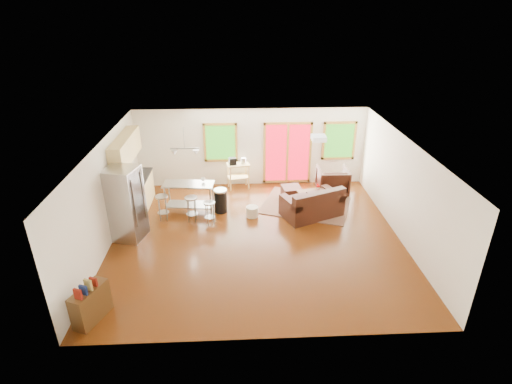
{
  "coord_description": "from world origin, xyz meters",
  "views": [
    {
      "loc": [
        -0.46,
        -8.98,
        5.63
      ],
      "look_at": [
        0.0,
        0.3,
        1.2
      ],
      "focal_mm": 28.0,
      "sensor_mm": 36.0,
      "label": 1
    }
  ],
  "objects_px": {
    "coffee_table": "(316,194)",
    "island": "(189,193)",
    "armchair": "(332,180)",
    "ottoman": "(291,192)",
    "loveseat": "(313,205)",
    "kitchen_cart": "(237,167)",
    "refrigerator": "(126,204)",
    "rug": "(306,205)"
  },
  "relations": [
    {
      "from": "rug",
      "to": "island",
      "type": "distance_m",
      "value": 3.55
    },
    {
      "from": "loveseat",
      "to": "kitchen_cart",
      "type": "xyz_separation_m",
      "value": [
        -2.14,
        2.03,
        0.39
      ]
    },
    {
      "from": "armchair",
      "to": "kitchen_cart",
      "type": "height_order",
      "value": "kitchen_cart"
    },
    {
      "from": "ottoman",
      "to": "refrigerator",
      "type": "bearing_deg",
      "value": -155.28
    },
    {
      "from": "rug",
      "to": "kitchen_cart",
      "type": "bearing_deg",
      "value": 146.61
    },
    {
      "from": "ottoman",
      "to": "kitchen_cart",
      "type": "relative_size",
      "value": 0.53
    },
    {
      "from": "rug",
      "to": "ottoman",
      "type": "xyz_separation_m",
      "value": [
        -0.38,
        0.53,
        0.18
      ]
    },
    {
      "from": "armchair",
      "to": "rug",
      "type": "bearing_deg",
      "value": 40.82
    },
    {
      "from": "coffee_table",
      "to": "island",
      "type": "height_order",
      "value": "island"
    },
    {
      "from": "kitchen_cart",
      "to": "rug",
      "type": "bearing_deg",
      "value": -33.39
    },
    {
      "from": "rug",
      "to": "refrigerator",
      "type": "distance_m",
      "value": 5.28
    },
    {
      "from": "ottoman",
      "to": "refrigerator",
      "type": "xyz_separation_m",
      "value": [
        -4.56,
        -2.1,
        0.79
      ]
    },
    {
      "from": "rug",
      "to": "coffee_table",
      "type": "distance_m",
      "value": 0.47
    },
    {
      "from": "armchair",
      "to": "refrigerator",
      "type": "bearing_deg",
      "value": 23.39
    },
    {
      "from": "refrigerator",
      "to": "ottoman",
      "type": "bearing_deg",
      "value": 39.84
    },
    {
      "from": "rug",
      "to": "armchair",
      "type": "height_order",
      "value": "armchair"
    },
    {
      "from": "refrigerator",
      "to": "rug",
      "type": "bearing_deg",
      "value": 32.72
    },
    {
      "from": "ottoman",
      "to": "kitchen_cart",
      "type": "distance_m",
      "value": 1.96
    },
    {
      "from": "coffee_table",
      "to": "kitchen_cart",
      "type": "bearing_deg",
      "value": 149.9
    },
    {
      "from": "ottoman",
      "to": "island",
      "type": "height_order",
      "value": "island"
    },
    {
      "from": "refrigerator",
      "to": "kitchen_cart",
      "type": "height_order",
      "value": "refrigerator"
    },
    {
      "from": "rug",
      "to": "loveseat",
      "type": "xyz_separation_m",
      "value": [
        0.07,
        -0.67,
        0.34
      ]
    },
    {
      "from": "armchair",
      "to": "ottoman",
      "type": "xyz_separation_m",
      "value": [
        -1.35,
        -0.25,
        -0.3
      ]
    },
    {
      "from": "coffee_table",
      "to": "ottoman",
      "type": "bearing_deg",
      "value": 141.74
    },
    {
      "from": "refrigerator",
      "to": "island",
      "type": "bearing_deg",
      "value": 57.45
    },
    {
      "from": "coffee_table",
      "to": "refrigerator",
      "type": "xyz_separation_m",
      "value": [
        -5.25,
        -1.56,
        0.61
      ]
    },
    {
      "from": "island",
      "to": "refrigerator",
      "type": "bearing_deg",
      "value": -137.66
    },
    {
      "from": "ottoman",
      "to": "kitchen_cart",
      "type": "bearing_deg",
      "value": 153.68
    },
    {
      "from": "armchair",
      "to": "ottoman",
      "type": "relative_size",
      "value": 1.71
    },
    {
      "from": "ottoman",
      "to": "rug",
      "type": "bearing_deg",
      "value": -54.08
    },
    {
      "from": "coffee_table",
      "to": "island",
      "type": "bearing_deg",
      "value": -176.47
    },
    {
      "from": "armchair",
      "to": "island",
      "type": "relative_size",
      "value": 0.65
    },
    {
      "from": "coffee_table",
      "to": "island",
      "type": "xyz_separation_m",
      "value": [
        -3.79,
        -0.23,
        0.26
      ]
    },
    {
      "from": "refrigerator",
      "to": "kitchen_cart",
      "type": "bearing_deg",
      "value": 60.69
    },
    {
      "from": "kitchen_cart",
      "to": "loveseat",
      "type": "bearing_deg",
      "value": -43.58
    },
    {
      "from": "loveseat",
      "to": "kitchen_cart",
      "type": "distance_m",
      "value": 2.98
    },
    {
      "from": "coffee_table",
      "to": "ottoman",
      "type": "height_order",
      "value": "coffee_table"
    },
    {
      "from": "coffee_table",
      "to": "ottoman",
      "type": "relative_size",
      "value": 2.06
    },
    {
      "from": "coffee_table",
      "to": "refrigerator",
      "type": "distance_m",
      "value": 5.51
    },
    {
      "from": "loveseat",
      "to": "island",
      "type": "distance_m",
      "value": 3.6
    },
    {
      "from": "refrigerator",
      "to": "armchair",
      "type": "bearing_deg",
      "value": 36.82
    },
    {
      "from": "refrigerator",
      "to": "kitchen_cart",
      "type": "xyz_separation_m",
      "value": [
        2.87,
        2.93,
        -0.23
      ]
    }
  ]
}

